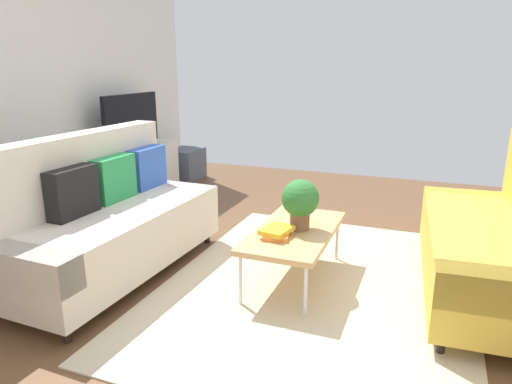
% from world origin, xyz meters
% --- Properties ---
extents(ground_plane, '(7.68, 7.68, 0.00)m').
position_xyz_m(ground_plane, '(0.00, 0.00, 0.00)').
color(ground_plane, brown).
extents(area_rug, '(2.90, 2.20, 0.01)m').
position_xyz_m(area_rug, '(0.09, -0.24, 0.01)').
color(area_rug, beige).
rests_on(area_rug, ground_plane).
extents(couch_beige, '(1.93, 0.90, 1.10)m').
position_xyz_m(couch_beige, '(-0.25, 1.39, 0.45)').
color(couch_beige, beige).
rests_on(couch_beige, ground_plane).
extents(couch_green, '(1.95, 0.96, 1.10)m').
position_xyz_m(couch_green, '(0.43, -1.46, 0.44)').
color(couch_green, gold).
rests_on(couch_green, ground_plane).
extents(coffee_table, '(1.10, 0.56, 0.42)m').
position_xyz_m(coffee_table, '(0.14, -0.04, 0.39)').
color(coffee_table, tan).
rests_on(coffee_table, ground_plane).
extents(tv_console, '(1.40, 0.44, 0.64)m').
position_xyz_m(tv_console, '(1.59, 2.46, 0.32)').
color(tv_console, silver).
rests_on(tv_console, ground_plane).
extents(tv, '(1.00, 0.20, 0.64)m').
position_xyz_m(tv, '(1.59, 2.44, 0.95)').
color(tv, black).
rests_on(tv, tv_console).
extents(storage_trunk, '(0.52, 0.40, 0.44)m').
position_xyz_m(storage_trunk, '(2.69, 2.36, 0.22)').
color(storage_trunk, '#4C5666').
rests_on(storage_trunk, ground_plane).
extents(potted_plant, '(0.28, 0.28, 0.38)m').
position_xyz_m(potted_plant, '(0.15, -0.07, 0.64)').
color(potted_plant, brown).
rests_on(potted_plant, coffee_table).
extents(table_book_0, '(0.27, 0.22, 0.03)m').
position_xyz_m(table_book_0, '(-0.05, 0.04, 0.44)').
color(table_book_0, orange).
rests_on(table_book_0, coffee_table).
extents(table_book_1, '(0.27, 0.22, 0.03)m').
position_xyz_m(table_book_1, '(-0.05, 0.04, 0.47)').
color(table_book_1, gold).
rests_on(table_book_1, table_book_0).
extents(vase_0, '(0.13, 0.13, 0.18)m').
position_xyz_m(vase_0, '(1.01, 2.51, 0.73)').
color(vase_0, '#33B29E').
rests_on(vase_0, tv_console).
extents(bottle_0, '(0.06, 0.06, 0.23)m').
position_xyz_m(bottle_0, '(1.20, 2.42, 0.76)').
color(bottle_0, '#262626').
rests_on(bottle_0, tv_console).
extents(bottle_1, '(0.05, 0.05, 0.15)m').
position_xyz_m(bottle_1, '(1.31, 2.42, 0.71)').
color(bottle_1, silver).
rests_on(bottle_1, tv_console).
extents(bottle_2, '(0.06, 0.06, 0.18)m').
position_xyz_m(bottle_2, '(1.42, 2.42, 0.73)').
color(bottle_2, silver).
rests_on(bottle_2, tv_console).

